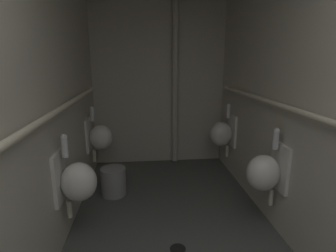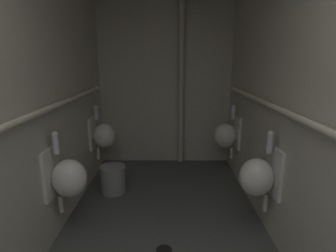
{
  "view_description": "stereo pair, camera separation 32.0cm",
  "coord_description": "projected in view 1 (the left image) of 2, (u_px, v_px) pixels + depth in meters",
  "views": [
    {
      "loc": [
        -0.28,
        -0.23,
        1.6
      ],
      "look_at": [
        0.04,
        2.88,
        0.82
      ],
      "focal_mm": 28.72,
      "sensor_mm": 36.0,
      "label": 1
    },
    {
      "loc": [
        0.04,
        -0.23,
        1.6
      ],
      "look_at": [
        0.04,
        2.88,
        0.82
      ],
      "focal_mm": 28.72,
      "sensor_mm": 36.0,
      "label": 2
    }
  ],
  "objects": [
    {
      "name": "standpipe_back_wall",
      "position": [
        175.0,
        75.0,
        3.97
      ],
      "size": [
        0.09,
        0.09,
        2.7
      ],
      "primitive_type": "cylinder",
      "color": "beige",
      "rests_on": "ground"
    },
    {
      "name": "floor_drain",
      "position": [
        178.0,
        249.0,
        2.33
      ],
      "size": [
        0.14,
        0.14,
        0.01
      ],
      "primitive_type": "cylinder",
      "color": "black",
      "rests_on": "ground"
    },
    {
      "name": "supply_pipe_right",
      "position": [
        284.0,
        107.0,
        2.27
      ],
      "size": [
        0.06,
        3.21,
        0.06
      ],
      "color": "beige"
    },
    {
      "name": "urinal_right_mid",
      "position": [
        265.0,
        172.0,
        2.46
      ],
      "size": [
        0.32,
        0.3,
        0.76
      ],
      "color": "silver"
    },
    {
      "name": "wall_right",
      "position": [
        295.0,
        87.0,
        2.26
      ],
      "size": [
        0.06,
        3.98,
        2.75
      ],
      "primitive_type": "cube",
      "color": "beige",
      "rests_on": "ground"
    },
    {
      "name": "supply_pipe_left",
      "position": [
        56.0,
        112.0,
        2.07
      ],
      "size": [
        0.06,
        3.22,
        0.06
      ],
      "color": "beige"
    },
    {
      "name": "floor",
      "position": [
        174.0,
        240.0,
        2.5
      ],
      "size": [
        2.1,
        3.98,
        0.08
      ],
      "primitive_type": "cube",
      "color": "#4C4F4C",
      "rests_on": "ground"
    },
    {
      "name": "urinal_left_far",
      "position": [
        99.0,
        137.0,
        3.55
      ],
      "size": [
        0.32,
        0.3,
        0.76
      ],
      "color": "silver"
    },
    {
      "name": "urinal_left_mid",
      "position": [
        76.0,
        181.0,
        2.28
      ],
      "size": [
        0.32,
        0.3,
        0.76
      ],
      "color": "silver"
    },
    {
      "name": "urinal_right_far",
      "position": [
        223.0,
        133.0,
        3.74
      ],
      "size": [
        0.32,
        0.3,
        0.76
      ],
      "color": "silver"
    },
    {
      "name": "wall_left",
      "position": [
        44.0,
        89.0,
        2.06
      ],
      "size": [
        0.06,
        3.98,
        2.75
      ],
      "primitive_type": "cube",
      "color": "beige",
      "rests_on": "ground"
    },
    {
      "name": "waste_bin",
      "position": [
        114.0,
        181.0,
        3.23
      ],
      "size": [
        0.3,
        0.3,
        0.34
      ],
      "primitive_type": "cylinder",
      "color": "gray",
      "rests_on": "ground"
    },
    {
      "name": "wall_back",
      "position": [
        159.0,
        74.0,
        4.05
      ],
      "size": [
        2.1,
        0.06,
        2.75
      ],
      "primitive_type": "cube",
      "color": "beige",
      "rests_on": "ground"
    }
  ]
}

